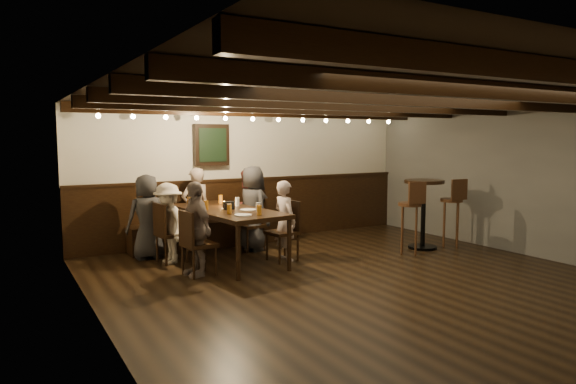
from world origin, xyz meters
TOP-DOWN VIEW (x-y plane):
  - room at (-0.29, 2.21)m, footprint 7.00×7.00m
  - dining_table at (-1.09, 2.06)m, footprint 1.20×2.24m
  - chair_left_near at (-1.86, 2.42)m, footprint 0.46×0.46m
  - chair_left_far at (-1.76, 1.53)m, footprint 0.45×0.45m
  - chair_right_near at (-0.43, 2.59)m, footprint 0.44×0.44m
  - chair_right_far at (-0.33, 1.69)m, footprint 0.46×0.46m
  - person_bench_left at (-2.09, 2.85)m, footprint 0.69×0.49m
  - person_bench_centre at (-1.21, 3.10)m, footprint 0.54×0.39m
  - person_bench_right at (-0.30, 3.05)m, footprint 0.70×0.58m
  - person_left_near at (-1.89, 2.42)m, footprint 0.54×0.83m
  - person_left_far at (-1.79, 1.52)m, footprint 0.40×0.79m
  - person_right_near at (-0.40, 2.59)m, footprint 0.52×0.74m
  - person_right_far at (-0.30, 1.70)m, footprint 0.34×0.48m
  - pint_a at (-1.45, 2.72)m, footprint 0.07×0.07m
  - pint_b at (-0.92, 2.73)m, footprint 0.07×0.07m
  - pint_c at (-1.40, 2.12)m, footprint 0.07×0.07m
  - pint_d at (-0.82, 2.29)m, footprint 0.07×0.07m
  - pint_e at (-1.26, 1.58)m, footprint 0.07×0.07m
  - pint_f at (-0.83, 1.53)m, footprint 0.07×0.07m
  - pint_g at (-0.95, 1.27)m, footprint 0.07×0.07m
  - plate_near at (-1.16, 1.34)m, footprint 0.24×0.24m
  - plate_far at (-0.88, 1.78)m, footprint 0.24×0.24m
  - condiment_caddy at (-1.09, 2.01)m, footprint 0.15×0.10m
  - candle at (-1.01, 2.37)m, footprint 0.05×0.05m
  - high_top_table at (2.15, 1.26)m, footprint 0.66×0.66m
  - bar_stool_left at (1.65, 1.05)m, footprint 0.37×0.39m
  - bar_stool_right at (2.65, 1.10)m, footprint 0.37×0.39m

SIDE VIEW (x-z plane):
  - chair_right_near at x=-0.43m, z-range -0.17..0.71m
  - chair_left_far at x=-1.76m, z-range -0.17..0.72m
  - chair_left_near at x=-1.86m, z-range -0.18..0.73m
  - chair_right_far at x=-0.33m, z-range -0.18..0.74m
  - bar_stool_left at x=1.65m, z-range -0.15..1.03m
  - bar_stool_right at x=2.65m, z-range -0.15..1.03m
  - person_left_near at x=-1.89m, z-range 0.00..1.21m
  - person_right_far at x=-0.30m, z-range 0.00..1.23m
  - person_left_far at x=-1.79m, z-range 0.00..1.29m
  - person_bench_left at x=-2.09m, z-range 0.00..1.32m
  - person_bench_right at x=-0.30m, z-range 0.00..1.33m
  - person_bench_centre at x=-1.21m, z-range 0.00..1.38m
  - person_right_near at x=-0.40m, z-range 0.00..1.41m
  - dining_table at x=-1.09m, z-range 0.34..1.14m
  - high_top_table at x=2.15m, z-range 0.18..1.35m
  - plate_near at x=-1.16m, z-range 0.80..0.82m
  - plate_far at x=-0.88m, z-range 0.80..0.82m
  - candle at x=-1.01m, z-range 0.80..0.85m
  - condiment_caddy at x=-1.09m, z-range 0.80..0.92m
  - pint_a at x=-1.45m, z-range 0.80..0.94m
  - pint_b at x=-0.92m, z-range 0.80..0.94m
  - pint_c at x=-1.40m, z-range 0.80..0.94m
  - pint_d at x=-0.82m, z-range 0.80..0.94m
  - pint_e at x=-1.26m, z-range 0.80..0.94m
  - pint_f at x=-0.83m, z-range 0.80..0.94m
  - pint_g at x=-0.95m, z-range 0.80..0.94m
  - room at x=-0.29m, z-range -2.43..4.57m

